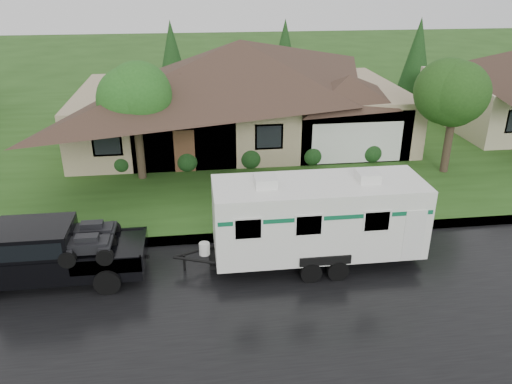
% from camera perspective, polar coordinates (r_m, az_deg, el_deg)
% --- Properties ---
extents(ground, '(140.00, 140.00, 0.00)m').
position_cam_1_polar(ground, '(16.86, -3.76, -9.17)').
color(ground, '#254A17').
rests_on(ground, ground).
extents(road, '(140.00, 8.00, 0.01)m').
position_cam_1_polar(road, '(15.23, -3.24, -13.25)').
color(road, black).
rests_on(road, ground).
extents(curb, '(140.00, 0.50, 0.15)m').
position_cam_1_polar(curb, '(18.75, -4.23, -5.23)').
color(curb, gray).
rests_on(curb, ground).
extents(lawn, '(140.00, 26.00, 0.15)m').
position_cam_1_polar(lawn, '(30.51, -5.67, 6.49)').
color(lawn, '#254A17').
rests_on(lawn, ground).
extents(house_main, '(19.44, 10.80, 6.90)m').
position_cam_1_polar(house_main, '(28.66, -1.18, 12.71)').
color(house_main, tan).
rests_on(house_main, lawn).
extents(tree_left_green, '(3.23, 3.23, 5.35)m').
position_cam_1_polar(tree_left_green, '(23.31, -13.67, 10.09)').
color(tree_left_green, '#382B1E').
rests_on(tree_left_green, lawn).
extents(tree_right_green, '(3.24, 3.24, 5.36)m').
position_cam_1_polar(tree_right_green, '(25.24, 21.85, 10.09)').
color(tree_right_green, '#382B1E').
rests_on(tree_right_green, lawn).
extents(shrub_row, '(13.60, 1.00, 1.00)m').
position_cam_1_polar(shrub_row, '(25.07, -0.66, 4.05)').
color(shrub_row, '#143814').
rests_on(shrub_row, lawn).
extents(pickup_truck, '(5.91, 2.25, 1.97)m').
position_cam_1_polar(pickup_truck, '(17.25, -22.93, -6.31)').
color(pickup_truck, black).
rests_on(pickup_truck, ground).
extents(travel_trailer, '(7.29, 2.56, 3.27)m').
position_cam_1_polar(travel_trailer, '(16.69, 7.08, -2.81)').
color(travel_trailer, white).
rests_on(travel_trailer, ground).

